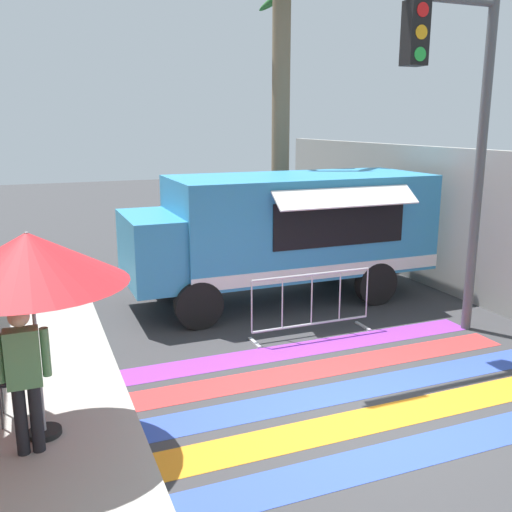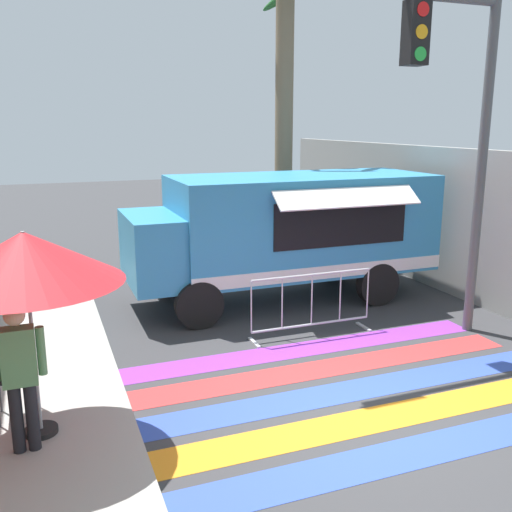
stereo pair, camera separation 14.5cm
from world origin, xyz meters
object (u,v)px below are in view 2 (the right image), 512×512
patio_umbrella (25,258)px  barricade_front (312,305)px  palm_tree (285,71)px  food_truck (280,228)px  traffic_signal_pole (443,97)px  folding_chair (14,365)px  vendor_person (20,370)px

patio_umbrella → barricade_front: 4.94m
palm_tree → barricade_front: bearing=-108.0°
food_truck → traffic_signal_pole: traffic_signal_pole is taller
folding_chair → vendor_person: (0.10, -0.89, 0.29)m
barricade_front → palm_tree: size_ratio=0.30×
patio_umbrella → folding_chair: bearing=112.5°
traffic_signal_pole → folding_chair: bearing=-174.7°
folding_chair → palm_tree: (6.03, 5.95, 3.91)m
food_truck → vendor_person: bearing=-138.2°
food_truck → palm_tree: size_ratio=0.84×
food_truck → vendor_person: (-4.70, -4.20, -0.44)m
patio_umbrella → palm_tree: bearing=48.5°
barricade_front → palm_tree: bearing=72.0°
traffic_signal_pole → palm_tree: (-0.27, 5.36, 0.78)m
food_truck → traffic_signal_pole: size_ratio=1.07×
folding_chair → barricade_front: size_ratio=0.46×
food_truck → barricade_front: bearing=-98.0°
patio_umbrella → palm_tree: 9.08m
vendor_person → barricade_front: size_ratio=0.74×
traffic_signal_pole → barricade_front: bearing=157.8°
food_truck → barricade_front: food_truck is taller
barricade_front → patio_umbrella: bearing=-156.1°
traffic_signal_pole → vendor_person: bearing=-166.6°
traffic_signal_pole → palm_tree: 5.42m
vendor_person → food_truck: bearing=44.4°
patio_umbrella → traffic_signal_pole: bearing=11.0°
folding_chair → palm_tree: 9.33m
traffic_signal_pole → vendor_person: 6.97m
patio_umbrella → barricade_front: bearing=23.9°
patio_umbrella → folding_chair: 1.53m
traffic_signal_pole → barricade_front: 3.85m
traffic_signal_pole → folding_chair: traffic_signal_pole is taller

